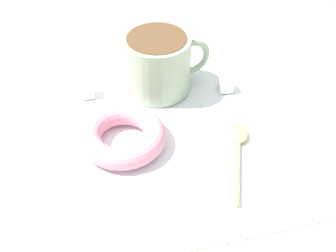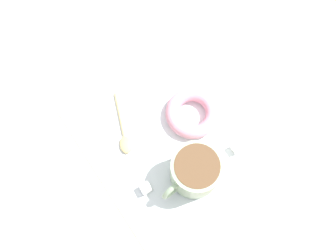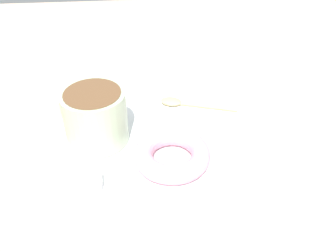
{
  "view_description": "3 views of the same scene",
  "coord_description": "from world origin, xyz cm",
  "px_view_note": "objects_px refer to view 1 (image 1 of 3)",
  "views": [
    {
      "loc": [
        40.09,
        -9.97,
        41.41
      ],
      "look_at": [
        -1.97,
        -2.31,
        2.3
      ],
      "focal_mm": 50.0,
      "sensor_mm": 36.0,
      "label": 1
    },
    {
      "loc": [
        -22.07,
        9.6,
        71.53
      ],
      "look_at": [
        -1.97,
        -2.31,
        2.3
      ],
      "focal_mm": 40.0,
      "sensor_mm": 36.0,
      "label": 2
    },
    {
      "loc": [
        -5.76,
        -46.49,
        36.57
      ],
      "look_at": [
        -1.97,
        -2.31,
        2.3
      ],
      "focal_mm": 40.0,
      "sensor_mm": 36.0,
      "label": 3
    }
  ],
  "objects_px": {
    "sugar_cube": "(225,84)",
    "coffee_cup": "(158,62)",
    "spoon": "(238,144)",
    "donut": "(123,136)",
    "sugar_cube_extra": "(87,90)"
  },
  "relations": [
    {
      "from": "coffee_cup",
      "to": "sugar_cube",
      "type": "relative_size",
      "value": 6.54
    },
    {
      "from": "sugar_cube",
      "to": "sugar_cube_extra",
      "type": "height_order",
      "value": "same"
    },
    {
      "from": "spoon",
      "to": "sugar_cube_extra",
      "type": "height_order",
      "value": "sugar_cube_extra"
    },
    {
      "from": "sugar_cube",
      "to": "coffee_cup",
      "type": "bearing_deg",
      "value": -104.47
    },
    {
      "from": "donut",
      "to": "sugar_cube_extra",
      "type": "xyz_separation_m",
      "value": [
        -0.1,
        -0.04,
        -0.0
      ]
    },
    {
      "from": "coffee_cup",
      "to": "donut",
      "type": "bearing_deg",
      "value": -30.41
    },
    {
      "from": "coffee_cup",
      "to": "donut",
      "type": "distance_m",
      "value": 0.13
    },
    {
      "from": "sugar_cube_extra",
      "to": "spoon",
      "type": "bearing_deg",
      "value": 52.87
    },
    {
      "from": "donut",
      "to": "sugar_cube_extra",
      "type": "bearing_deg",
      "value": -159.88
    },
    {
      "from": "coffee_cup",
      "to": "sugar_cube",
      "type": "distance_m",
      "value": 0.1
    },
    {
      "from": "spoon",
      "to": "sugar_cube",
      "type": "height_order",
      "value": "sugar_cube"
    },
    {
      "from": "sugar_cube_extra",
      "to": "coffee_cup",
      "type": "bearing_deg",
      "value": 90.97
    },
    {
      "from": "coffee_cup",
      "to": "spoon",
      "type": "height_order",
      "value": "coffee_cup"
    },
    {
      "from": "sugar_cube",
      "to": "sugar_cube_extra",
      "type": "bearing_deg",
      "value": -96.5
    },
    {
      "from": "coffee_cup",
      "to": "spoon",
      "type": "xyz_separation_m",
      "value": [
        0.14,
        0.08,
        -0.04
      ]
    }
  ]
}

